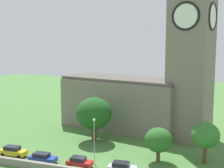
{
  "coord_description": "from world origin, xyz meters",
  "views": [
    {
      "loc": [
        19.71,
        -43.51,
        20.06
      ],
      "look_at": [
        1.05,
        9.25,
        12.32
      ],
      "focal_mm": 50.17,
      "sensor_mm": 36.0,
      "label": 1
    }
  ],
  "objects_px": {
    "streetlamp_west_mid": "(94,134)",
    "tree_churchyard": "(205,135)",
    "car_red": "(79,162)",
    "tree_riverside_west": "(94,113)",
    "tree_by_tower": "(158,140)",
    "car_blue": "(42,158)",
    "car_yellow": "(13,151)",
    "church": "(146,85)",
    "car_silver": "(122,168)"
  },
  "relations": [
    {
      "from": "car_blue",
      "to": "tree_by_tower",
      "type": "distance_m",
      "value": 19.47
    },
    {
      "from": "church",
      "to": "car_silver",
      "type": "xyz_separation_m",
      "value": [
        1.81,
        -23.09,
        -9.62
      ]
    },
    {
      "from": "car_yellow",
      "to": "tree_riverside_west",
      "type": "xyz_separation_m",
      "value": [
        9.98,
        12.81,
        4.68
      ]
    },
    {
      "from": "streetlamp_west_mid",
      "to": "tree_riverside_west",
      "type": "distance_m",
      "value": 11.9
    },
    {
      "from": "streetlamp_west_mid",
      "to": "tree_churchyard",
      "type": "bearing_deg",
      "value": 19.46
    },
    {
      "from": "car_red",
      "to": "tree_by_tower",
      "type": "distance_m",
      "value": 13.43
    },
    {
      "from": "car_red",
      "to": "car_yellow",
      "type": "bearing_deg",
      "value": 177.77
    },
    {
      "from": "church",
      "to": "car_blue",
      "type": "distance_m",
      "value": 27.98
    },
    {
      "from": "car_yellow",
      "to": "streetlamp_west_mid",
      "type": "distance_m",
      "value": 15.29
    },
    {
      "from": "church",
      "to": "car_yellow",
      "type": "bearing_deg",
      "value": -129.0
    },
    {
      "from": "car_red",
      "to": "car_silver",
      "type": "relative_size",
      "value": 0.91
    },
    {
      "from": "streetlamp_west_mid",
      "to": "tree_riverside_west",
      "type": "height_order",
      "value": "tree_riverside_west"
    },
    {
      "from": "car_red",
      "to": "tree_by_tower",
      "type": "bearing_deg",
      "value": 29.17
    },
    {
      "from": "streetlamp_west_mid",
      "to": "tree_churchyard",
      "type": "height_order",
      "value": "streetlamp_west_mid"
    },
    {
      "from": "church",
      "to": "tree_by_tower",
      "type": "height_order",
      "value": "church"
    },
    {
      "from": "car_blue",
      "to": "church",
      "type": "bearing_deg",
      "value": 62.91
    },
    {
      "from": "car_blue",
      "to": "car_silver",
      "type": "distance_m",
      "value": 13.77
    },
    {
      "from": "tree_by_tower",
      "to": "church",
      "type": "bearing_deg",
      "value": 110.07
    },
    {
      "from": "car_yellow",
      "to": "car_silver",
      "type": "xyz_separation_m",
      "value": [
        20.13,
        -0.47,
        -0.01
      ]
    },
    {
      "from": "car_silver",
      "to": "church",
      "type": "bearing_deg",
      "value": 94.48
    },
    {
      "from": "car_yellow",
      "to": "car_red",
      "type": "distance_m",
      "value": 12.99
    },
    {
      "from": "car_silver",
      "to": "streetlamp_west_mid",
      "type": "height_order",
      "value": "streetlamp_west_mid"
    },
    {
      "from": "car_red",
      "to": "tree_riverside_west",
      "type": "distance_m",
      "value": 14.46
    },
    {
      "from": "church",
      "to": "car_blue",
      "type": "relative_size",
      "value": 7.61
    },
    {
      "from": "car_yellow",
      "to": "streetlamp_west_mid",
      "type": "xyz_separation_m",
      "value": [
        14.62,
        1.87,
        4.08
      ]
    },
    {
      "from": "church",
      "to": "tree_by_tower",
      "type": "xyz_separation_m",
      "value": [
        6.11,
        -16.73,
        -6.75
      ]
    },
    {
      "from": "tree_churchyard",
      "to": "tree_riverside_west",
      "type": "distance_m",
      "value": 22.34
    },
    {
      "from": "car_red",
      "to": "tree_riverside_west",
      "type": "relative_size",
      "value": 0.46
    },
    {
      "from": "tree_riverside_west",
      "to": "tree_by_tower",
      "type": "bearing_deg",
      "value": -25.61
    },
    {
      "from": "streetlamp_west_mid",
      "to": "tree_riverside_west",
      "type": "bearing_deg",
      "value": 113.0
    },
    {
      "from": "car_blue",
      "to": "streetlamp_west_mid",
      "type": "bearing_deg",
      "value": 17.63
    },
    {
      "from": "car_red",
      "to": "car_blue",
      "type": "bearing_deg",
      "value": -177.9
    },
    {
      "from": "streetlamp_west_mid",
      "to": "tree_churchyard",
      "type": "xyz_separation_m",
      "value": [
        17.14,
        6.05,
        -0.25
      ]
    },
    {
      "from": "tree_churchyard",
      "to": "tree_riverside_west",
      "type": "relative_size",
      "value": 0.78
    },
    {
      "from": "car_yellow",
      "to": "tree_churchyard",
      "type": "height_order",
      "value": "tree_churchyard"
    },
    {
      "from": "car_red",
      "to": "streetlamp_west_mid",
      "type": "distance_m",
      "value": 5.05
    },
    {
      "from": "car_red",
      "to": "car_silver",
      "type": "height_order",
      "value": "car_silver"
    },
    {
      "from": "car_red",
      "to": "tree_riverside_west",
      "type": "xyz_separation_m",
      "value": [
        -3.01,
        13.32,
        4.74
      ]
    },
    {
      "from": "car_silver",
      "to": "car_blue",
      "type": "bearing_deg",
      "value": -178.85
    },
    {
      "from": "car_silver",
      "to": "tree_churchyard",
      "type": "relative_size",
      "value": 0.66
    },
    {
      "from": "car_red",
      "to": "church",
      "type": "bearing_deg",
      "value": 77.01
    },
    {
      "from": "car_red",
      "to": "streetlamp_west_mid",
      "type": "height_order",
      "value": "streetlamp_west_mid"
    },
    {
      "from": "car_blue",
      "to": "tree_riverside_west",
      "type": "xyz_separation_m",
      "value": [
        3.61,
        13.56,
        4.77
      ]
    },
    {
      "from": "streetlamp_west_mid",
      "to": "tree_by_tower",
      "type": "xyz_separation_m",
      "value": [
        9.81,
        4.01,
        -1.23
      ]
    },
    {
      "from": "church",
      "to": "car_silver",
      "type": "height_order",
      "value": "church"
    },
    {
      "from": "streetlamp_west_mid",
      "to": "church",
      "type": "bearing_deg",
      "value": 79.89
    },
    {
      "from": "streetlamp_west_mid",
      "to": "tree_churchyard",
      "type": "distance_m",
      "value": 18.18
    },
    {
      "from": "church",
      "to": "car_red",
      "type": "relative_size",
      "value": 8.65
    },
    {
      "from": "car_red",
      "to": "streetlamp_west_mid",
      "type": "bearing_deg",
      "value": 55.49
    },
    {
      "from": "car_silver",
      "to": "tree_churchyard",
      "type": "height_order",
      "value": "tree_churchyard"
    }
  ]
}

